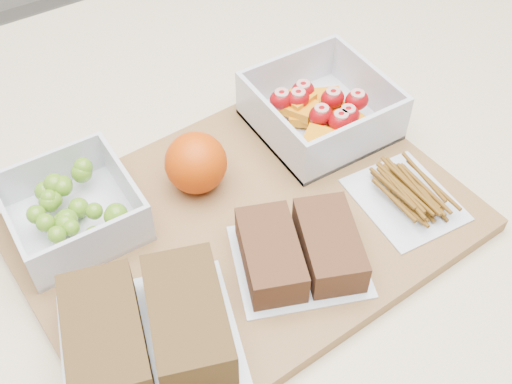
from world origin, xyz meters
The scene contains 7 objects.
cutting_board centered at (-0.02, -0.03, 0.91)m, with size 0.42×0.30×0.02m, color olive.
grape_container centered at (-0.16, 0.06, 0.94)m, with size 0.12×0.12×0.05m.
fruit_container centered at (0.13, 0.04, 0.94)m, with size 0.14×0.14×0.06m.
orange centered at (-0.03, 0.04, 0.95)m, with size 0.06×0.06×0.06m, color #CF4204.
sandwich_bag_left centered at (-0.15, -0.10, 0.94)m, with size 0.18×0.17×0.05m.
sandwich_bag_center centered at (0.00, -0.10, 0.93)m, with size 0.15×0.14×0.04m.
pretzel_bag centered at (0.13, -0.09, 0.93)m, with size 0.09×0.11×0.02m.
Camera 1 is at (-0.21, -0.37, 1.41)m, focal length 45.00 mm.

